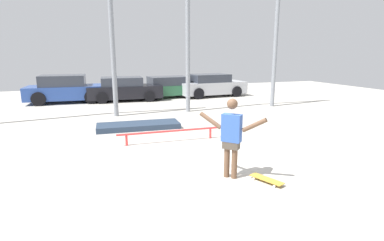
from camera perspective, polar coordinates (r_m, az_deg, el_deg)
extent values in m
plane|color=#B2ADA3|center=(7.36, 3.25, -8.29)|extent=(36.00, 36.00, 0.00)
cylinder|color=brown|center=(6.54, 6.66, -7.28)|extent=(0.12, 0.12, 0.81)
cylinder|color=brown|center=(6.49, 8.09, -7.49)|extent=(0.12, 0.12, 0.81)
cube|color=#4C4238|center=(6.41, 7.46, -4.56)|extent=(0.38, 0.38, 0.18)
cube|color=#3359B2|center=(6.31, 7.55, -1.41)|extent=(0.43, 0.43, 0.59)
sphere|color=brown|center=(6.21, 7.69, 3.15)|extent=(0.22, 0.22, 0.22)
cylinder|color=brown|center=(6.46, 3.55, 0.01)|extent=(0.42, 0.43, 0.35)
cylinder|color=brown|center=(6.15, 11.81, -0.87)|extent=(0.42, 0.43, 0.35)
cube|color=gold|center=(6.54, 14.05, -10.78)|extent=(0.48, 0.77, 0.01)
cylinder|color=silver|center=(6.51, 16.44, -11.41)|extent=(0.05, 0.06, 0.05)
cylinder|color=silver|center=(6.34, 15.37, -12.01)|extent=(0.05, 0.06, 0.05)
cylinder|color=silver|center=(6.77, 12.78, -10.27)|extent=(0.05, 0.06, 0.05)
cylinder|color=silver|center=(6.60, 11.66, -10.80)|extent=(0.05, 0.06, 0.05)
cube|color=#28384C|center=(10.92, -10.15, -0.99)|extent=(2.95, 1.15, 0.19)
cylinder|color=red|center=(9.08, -4.19, -2.03)|extent=(3.18, 0.13, 0.06)
cylinder|color=red|center=(8.93, -12.36, -3.66)|extent=(0.07, 0.07, 0.33)
cylinder|color=red|center=(9.50, 3.51, -2.41)|extent=(0.07, 0.07, 0.33)
cylinder|color=gray|center=(13.08, -14.99, 15.24)|extent=(0.20, 0.20, 6.64)
cylinder|color=gray|center=(13.71, -0.81, 15.51)|extent=(0.20, 0.20, 6.64)
cylinder|color=gray|center=(15.71, 15.67, 14.68)|extent=(0.20, 0.20, 6.64)
cube|color=#284793|center=(17.92, -22.67, 5.00)|extent=(4.24, 2.04, 0.72)
cube|color=#2D333D|center=(17.88, -23.38, 7.02)|extent=(2.36, 1.80, 0.58)
cylinder|color=black|center=(18.74, -18.40, 5.01)|extent=(0.73, 0.25, 0.72)
cylinder|color=black|center=(16.95, -18.61, 4.26)|extent=(0.73, 0.25, 0.72)
cylinder|color=black|center=(19.02, -26.20, 4.46)|extent=(0.73, 0.25, 0.72)
cylinder|color=black|center=(17.26, -27.19, 3.66)|extent=(0.73, 0.25, 0.72)
cube|color=black|center=(17.61, -12.60, 5.41)|extent=(4.18, 1.97, 0.69)
cube|color=#2D333D|center=(17.54, -13.23, 7.27)|extent=(2.34, 1.73, 0.47)
cylinder|color=black|center=(18.58, -8.81, 5.29)|extent=(0.63, 0.25, 0.62)
cylinder|color=black|center=(16.91, -8.11, 4.60)|extent=(0.63, 0.25, 0.62)
cylinder|color=black|center=(18.46, -16.66, 4.86)|extent=(0.63, 0.25, 0.62)
cylinder|color=black|center=(16.77, -16.74, 4.13)|extent=(0.63, 0.25, 0.62)
cube|color=#28603D|center=(18.58, -3.99, 5.94)|extent=(4.37, 2.00, 0.57)
cube|color=#2D333D|center=(18.47, -4.52, 7.58)|extent=(2.45, 1.73, 0.51)
cylinder|color=black|center=(19.82, -1.13, 6.01)|extent=(0.72, 0.27, 0.71)
cylinder|color=black|center=(18.29, 0.80, 5.46)|extent=(0.72, 0.27, 0.71)
cylinder|color=black|center=(19.01, -8.58, 5.59)|extent=(0.72, 0.27, 0.71)
cylinder|color=black|center=(17.42, -7.22, 5.00)|extent=(0.72, 0.27, 0.71)
cube|color=#B7BABF|center=(19.01, 3.76, 6.28)|extent=(4.29, 2.07, 0.73)
cube|color=#2D333D|center=(18.88, 3.33, 8.09)|extent=(2.41, 1.79, 0.48)
cylinder|color=black|center=(20.39, 5.94, 6.06)|extent=(0.67, 0.27, 0.66)
cylinder|color=black|center=(18.90, 8.47, 5.48)|extent=(0.67, 0.27, 0.66)
cylinder|color=black|center=(19.29, -0.86, 5.75)|extent=(0.67, 0.27, 0.66)
cylinder|color=black|center=(17.70, 1.25, 5.14)|extent=(0.67, 0.27, 0.66)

